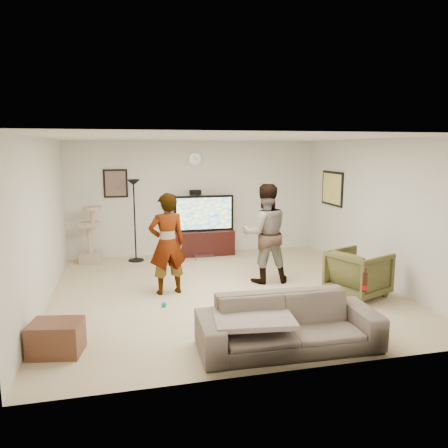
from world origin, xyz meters
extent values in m
cube|color=#C6B689|center=(0.00, 0.00, -0.01)|extent=(5.50, 5.50, 0.02)
cube|color=white|center=(0.00, 0.00, 2.51)|extent=(5.50, 5.50, 0.02)
cube|color=silver|center=(0.00, 2.75, 1.25)|extent=(5.50, 0.04, 2.50)
cube|color=silver|center=(0.00, -2.75, 1.25)|extent=(5.50, 0.04, 2.50)
cube|color=silver|center=(-2.75, 0.00, 1.25)|extent=(0.04, 5.50, 2.50)
cube|color=silver|center=(2.75, 0.00, 1.25)|extent=(0.04, 5.50, 2.50)
cylinder|color=silver|center=(0.00, 2.72, 2.10)|extent=(0.26, 0.04, 0.26)
cube|color=black|center=(0.00, 2.69, 1.38)|extent=(0.25, 0.10, 0.10)
cube|color=brown|center=(-1.70, 2.73, 1.60)|extent=(0.42, 0.03, 0.52)
cube|color=#E3D365|center=(2.73, 1.60, 1.50)|extent=(0.03, 0.78, 0.62)
cube|color=black|center=(0.15, 2.50, 0.27)|extent=(1.30, 0.45, 0.54)
cube|color=silver|center=(0.08, 2.11, 0.04)|extent=(0.40, 0.30, 0.07)
cube|color=black|center=(0.15, 2.50, 0.93)|extent=(1.31, 0.08, 0.78)
cube|color=yellow|center=(0.15, 2.46, 0.93)|extent=(1.21, 0.01, 0.69)
cylinder|color=black|center=(-1.34, 2.32, 0.85)|extent=(0.32, 0.32, 1.70)
cube|color=tan|center=(-2.26, 2.40, 0.59)|extent=(0.47, 0.47, 1.18)
imported|color=#969696|center=(-0.91, 0.09, 0.82)|extent=(0.65, 0.48, 1.65)
imported|color=#4C71A3|center=(0.82, 0.32, 0.87)|extent=(0.89, 0.71, 1.74)
imported|color=#665A4F|center=(0.24, -2.24, 0.31)|extent=(2.15, 0.89, 0.62)
cube|color=#AB948D|center=(-0.19, -2.24, 0.42)|extent=(0.98, 0.81, 0.06)
cylinder|color=#391609|center=(1.22, -2.24, 0.74)|extent=(0.06, 0.06, 0.25)
imported|color=#444522|center=(2.03, -0.75, 0.37)|extent=(1.05, 1.04, 0.74)
cube|color=#533020|center=(-2.40, -1.75, 0.19)|extent=(0.64, 0.52, 0.38)
sphere|color=#018396|center=(-1.05, -0.54, 0.04)|extent=(0.07, 0.07, 0.07)
camera|label=1|loc=(-1.63, -6.77, 2.34)|focal=34.97mm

